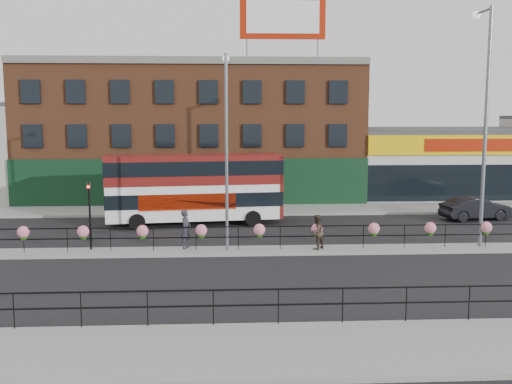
{
  "coord_description": "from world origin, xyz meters",
  "views": [
    {
      "loc": [
        -1.62,
        -27.82,
        6.65
      ],
      "look_at": [
        0.0,
        3.0,
        2.5
      ],
      "focal_mm": 42.0,
      "sensor_mm": 36.0,
      "label": 1
    }
  ],
  "objects_px": {
    "lamp_column_east": "(484,106)",
    "pedestrian_a": "(186,229)",
    "double_decker_bus": "(195,182)",
    "pedestrian_b": "(317,232)",
    "car": "(476,208)",
    "lamp_column_west": "(226,134)"
  },
  "relations": [
    {
      "from": "pedestrian_a",
      "to": "pedestrian_b",
      "type": "relative_size",
      "value": 1.12
    },
    {
      "from": "double_decker_bus",
      "to": "car",
      "type": "bearing_deg",
      "value": 2.06
    },
    {
      "from": "lamp_column_east",
      "to": "pedestrian_a",
      "type": "bearing_deg",
      "value": 179.82
    },
    {
      "from": "double_decker_bus",
      "to": "pedestrian_b",
      "type": "height_order",
      "value": "double_decker_bus"
    },
    {
      "from": "pedestrian_b",
      "to": "lamp_column_east",
      "type": "distance_m",
      "value": 9.98
    },
    {
      "from": "double_decker_bus",
      "to": "lamp_column_west",
      "type": "bearing_deg",
      "value": -75.35
    },
    {
      "from": "double_decker_bus",
      "to": "lamp_column_east",
      "type": "bearing_deg",
      "value": -26.35
    },
    {
      "from": "double_decker_bus",
      "to": "car",
      "type": "distance_m",
      "value": 17.38
    },
    {
      "from": "car",
      "to": "pedestrian_b",
      "type": "relative_size",
      "value": 2.75
    },
    {
      "from": "pedestrian_a",
      "to": "pedestrian_b",
      "type": "bearing_deg",
      "value": -77.34
    },
    {
      "from": "car",
      "to": "pedestrian_a",
      "type": "relative_size",
      "value": 2.44
    },
    {
      "from": "lamp_column_west",
      "to": "double_decker_bus",
      "type": "bearing_deg",
      "value": 104.65
    },
    {
      "from": "car",
      "to": "lamp_column_east",
      "type": "bearing_deg",
      "value": 146.86
    },
    {
      "from": "pedestrian_b",
      "to": "lamp_column_west",
      "type": "xyz_separation_m",
      "value": [
        -4.26,
        0.37,
        4.62
      ]
    },
    {
      "from": "pedestrian_a",
      "to": "lamp_column_east",
      "type": "xyz_separation_m",
      "value": [
        14.25,
        -0.04,
        5.82
      ]
    },
    {
      "from": "double_decker_bus",
      "to": "car",
      "type": "height_order",
      "value": "double_decker_bus"
    },
    {
      "from": "double_decker_bus",
      "to": "pedestrian_a",
      "type": "xyz_separation_m",
      "value": [
        -0.12,
        -6.95,
        -1.47
      ]
    },
    {
      "from": "double_decker_bus",
      "to": "lamp_column_west",
      "type": "distance_m",
      "value": 7.91
    },
    {
      "from": "car",
      "to": "pedestrian_b",
      "type": "height_order",
      "value": "pedestrian_b"
    },
    {
      "from": "lamp_column_west",
      "to": "lamp_column_east",
      "type": "xyz_separation_m",
      "value": [
        12.28,
        0.07,
        1.31
      ]
    },
    {
      "from": "pedestrian_a",
      "to": "car",
      "type": "bearing_deg",
      "value": -49.4
    },
    {
      "from": "double_decker_bus",
      "to": "lamp_column_east",
      "type": "distance_m",
      "value": 16.36
    }
  ]
}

